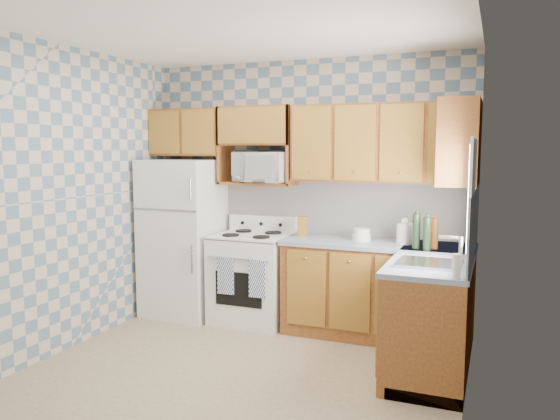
% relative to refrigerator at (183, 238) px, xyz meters
% --- Properties ---
extents(floor, '(3.40, 3.40, 0.00)m').
position_rel_refrigerator_xyz_m(floor, '(1.27, -1.25, -0.84)').
color(floor, '#7B664E').
rests_on(floor, ground).
extents(back_wall, '(3.40, 0.02, 2.70)m').
position_rel_refrigerator_xyz_m(back_wall, '(1.27, 0.35, 0.51)').
color(back_wall, slate).
rests_on(back_wall, ground).
extents(right_wall, '(0.02, 3.20, 2.70)m').
position_rel_refrigerator_xyz_m(right_wall, '(2.97, -1.25, 0.51)').
color(right_wall, slate).
rests_on(right_wall, ground).
extents(backsplash_back, '(2.60, 0.02, 0.56)m').
position_rel_refrigerator_xyz_m(backsplash_back, '(1.68, 0.34, 0.36)').
color(backsplash_back, white).
rests_on(backsplash_back, back_wall).
extents(backsplash_right, '(0.02, 1.60, 0.56)m').
position_rel_refrigerator_xyz_m(backsplash_right, '(2.96, -0.45, 0.36)').
color(backsplash_right, white).
rests_on(backsplash_right, right_wall).
extents(refrigerator, '(0.75, 0.70, 1.68)m').
position_rel_refrigerator_xyz_m(refrigerator, '(0.00, 0.00, 0.00)').
color(refrigerator, white).
rests_on(refrigerator, floor).
extents(stove_body, '(0.76, 0.65, 0.90)m').
position_rel_refrigerator_xyz_m(stove_body, '(0.80, 0.03, -0.39)').
color(stove_body, white).
rests_on(stove_body, floor).
extents(cooktop, '(0.76, 0.65, 0.02)m').
position_rel_refrigerator_xyz_m(cooktop, '(0.80, 0.03, 0.07)').
color(cooktop, silver).
rests_on(cooktop, stove_body).
extents(backguard, '(0.76, 0.08, 0.17)m').
position_rel_refrigerator_xyz_m(backguard, '(0.80, 0.30, 0.16)').
color(backguard, white).
rests_on(backguard, cooktop).
extents(dish_towel_left, '(0.17, 0.02, 0.36)m').
position_rel_refrigerator_xyz_m(dish_towel_left, '(0.67, -0.32, -0.29)').
color(dish_towel_left, navy).
rests_on(dish_towel_left, stove_body).
extents(dish_towel_right, '(0.17, 0.02, 0.36)m').
position_rel_refrigerator_xyz_m(dish_towel_right, '(1.02, -0.32, -0.29)').
color(dish_towel_right, navy).
rests_on(dish_towel_right, stove_body).
extents(base_cabinets_back, '(1.75, 0.60, 0.88)m').
position_rel_refrigerator_xyz_m(base_cabinets_back, '(2.10, 0.05, -0.40)').
color(base_cabinets_back, '#602D10').
rests_on(base_cabinets_back, floor).
extents(base_cabinets_right, '(0.60, 1.60, 0.88)m').
position_rel_refrigerator_xyz_m(base_cabinets_right, '(2.67, -0.45, -0.40)').
color(base_cabinets_right, '#602D10').
rests_on(base_cabinets_right, floor).
extents(countertop_back, '(1.77, 0.63, 0.04)m').
position_rel_refrigerator_xyz_m(countertop_back, '(2.10, 0.05, 0.06)').
color(countertop_back, slate).
rests_on(countertop_back, base_cabinets_back).
extents(countertop_right, '(0.63, 1.60, 0.04)m').
position_rel_refrigerator_xyz_m(countertop_right, '(2.67, -0.45, 0.06)').
color(countertop_right, slate).
rests_on(countertop_right, base_cabinets_right).
extents(upper_cabinets_back, '(1.75, 0.33, 0.74)m').
position_rel_refrigerator_xyz_m(upper_cabinets_back, '(2.10, 0.19, 1.01)').
color(upper_cabinets_back, '#602D10').
rests_on(upper_cabinets_back, back_wall).
extents(upper_cabinets_fridge, '(0.82, 0.33, 0.50)m').
position_rel_refrigerator_xyz_m(upper_cabinets_fridge, '(-0.02, 0.19, 1.13)').
color(upper_cabinets_fridge, '#602D10').
rests_on(upper_cabinets_fridge, back_wall).
extents(upper_cabinets_right, '(0.33, 0.70, 0.74)m').
position_rel_refrigerator_xyz_m(upper_cabinets_right, '(2.81, 0.00, 1.01)').
color(upper_cabinets_right, '#602D10').
rests_on(upper_cabinets_right, right_wall).
extents(microwave_shelf, '(0.80, 0.33, 0.03)m').
position_rel_refrigerator_xyz_m(microwave_shelf, '(0.80, 0.19, 0.60)').
color(microwave_shelf, '#602D10').
rests_on(microwave_shelf, back_wall).
extents(microwave, '(0.60, 0.44, 0.31)m').
position_rel_refrigerator_xyz_m(microwave, '(0.88, 0.15, 0.77)').
color(microwave, white).
rests_on(microwave, microwave_shelf).
extents(sink, '(0.48, 0.40, 0.03)m').
position_rel_refrigerator_xyz_m(sink, '(2.67, -0.80, 0.09)').
color(sink, '#B7B7BC').
rests_on(sink, countertop_right).
extents(window, '(0.02, 0.66, 0.86)m').
position_rel_refrigerator_xyz_m(window, '(2.96, -0.80, 0.61)').
color(window, silver).
rests_on(window, right_wall).
extents(bottle_0, '(0.07, 0.07, 0.31)m').
position_rel_refrigerator_xyz_m(bottle_0, '(2.48, -0.15, 0.23)').
color(bottle_0, black).
rests_on(bottle_0, countertop_back).
extents(bottle_1, '(0.07, 0.07, 0.29)m').
position_rel_refrigerator_xyz_m(bottle_1, '(2.58, -0.21, 0.22)').
color(bottle_1, black).
rests_on(bottle_1, countertop_back).
extents(bottle_2, '(0.07, 0.07, 0.27)m').
position_rel_refrigerator_xyz_m(bottle_2, '(2.63, -0.11, 0.21)').
color(bottle_2, '#52290D').
rests_on(bottle_2, countertop_back).
extents(knife_block, '(0.12, 0.12, 0.20)m').
position_rel_refrigerator_xyz_m(knife_block, '(1.32, 0.11, 0.18)').
color(knife_block, brown).
rests_on(knife_block, countertop_back).
extents(electric_kettle, '(0.15, 0.15, 0.19)m').
position_rel_refrigerator_xyz_m(electric_kettle, '(2.35, 0.05, 0.17)').
color(electric_kettle, white).
rests_on(electric_kettle, countertop_back).
extents(food_containers, '(0.18, 0.18, 0.12)m').
position_rel_refrigerator_xyz_m(food_containers, '(1.94, 0.06, 0.14)').
color(food_containers, silver).
rests_on(food_containers, countertop_back).
extents(soap_bottle, '(0.06, 0.06, 0.17)m').
position_rel_refrigerator_xyz_m(soap_bottle, '(2.89, -1.20, 0.17)').
color(soap_bottle, silver).
rests_on(soap_bottle, countertop_right).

